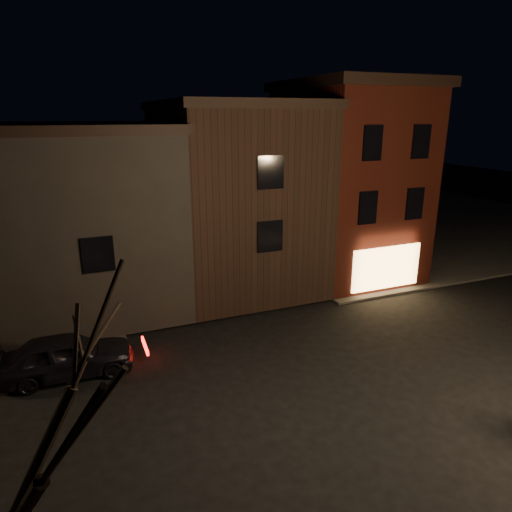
{
  "coord_description": "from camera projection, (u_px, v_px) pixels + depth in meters",
  "views": [
    {
      "loc": [
        -6.47,
        -12.37,
        8.88
      ],
      "look_at": [
        0.45,
        4.51,
        3.2
      ],
      "focal_mm": 32.0,
      "sensor_mm": 36.0,
      "label": 1
    }
  ],
  "objects": [
    {
      "name": "corner_building",
      "position": [
        347.0,
        179.0,
        25.57
      ],
      "size": [
        6.5,
        8.5,
        10.5
      ],
      "color": "#43130C",
      "rests_on": "ground"
    },
    {
      "name": "row_building_a",
      "position": [
        232.0,
        194.0,
        24.29
      ],
      "size": [
        7.3,
        10.3,
        9.4
      ],
      "color": "black",
      "rests_on": "ground"
    },
    {
      "name": "ground",
      "position": [
        293.0,
        380.0,
        15.91
      ],
      "size": [
        120.0,
        120.0,
        0.0
      ],
      "primitive_type": "plane",
      "color": "black",
      "rests_on": "ground"
    },
    {
      "name": "row_building_b",
      "position": [
        89.0,
        214.0,
        21.82
      ],
      "size": [
        7.8,
        10.3,
        8.4
      ],
      "color": "black",
      "rests_on": "ground"
    },
    {
      "name": "parked_car_a",
      "position": [
        67.0,
        355.0,
        16.02
      ],
      "size": [
        4.59,
        1.94,
        1.55
      ],
      "primitive_type": "imported",
      "rotation": [
        0.0,
        0.0,
        1.55
      ],
      "color": "black",
      "rests_on": "ground"
    },
    {
      "name": "sidewalk_far_right",
      "position": [
        392.0,
        217.0,
        40.8
      ],
      "size": [
        30.0,
        30.0,
        0.12
      ],
      "primitive_type": "cube",
      "color": "#2D2B28",
      "rests_on": "ground"
    }
  ]
}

